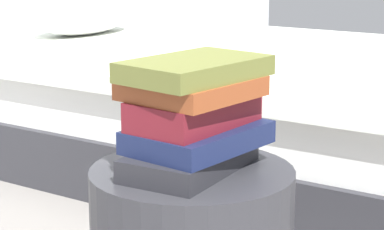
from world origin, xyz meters
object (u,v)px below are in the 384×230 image
(book_charcoal, at_px, (189,159))
(book_maroon, at_px, (192,111))
(book_navy, at_px, (198,137))
(book_rust, at_px, (193,88))
(bed, at_px, (230,102))
(book_olive, at_px, (195,69))

(book_charcoal, distance_m, book_maroon, 0.10)
(book_navy, xyz_separation_m, book_rust, (-0.01, 0.01, 0.10))
(bed, bearing_deg, book_navy, -151.91)
(book_charcoal, relative_size, book_navy, 1.07)
(book_charcoal, bearing_deg, book_olive, -70.55)
(book_maroon, bearing_deg, book_olive, -125.56)
(book_charcoal, distance_m, book_navy, 0.05)
(book_rust, bearing_deg, book_charcoal, 132.20)
(book_maroon, relative_size, book_olive, 0.92)
(bed, relative_size, book_rust, 8.66)
(book_navy, bearing_deg, book_charcoal, 143.49)
(book_navy, bearing_deg, book_olive, 169.71)
(bed, xyz_separation_m, book_navy, (-1.31, -0.82, 0.27))
(bed, bearing_deg, book_maroon, -152.39)
(book_navy, distance_m, book_maroon, 0.05)
(book_rust, height_order, book_olive, book_olive)
(book_charcoal, distance_m, book_olive, 0.19)
(bed, distance_m, book_olive, 1.61)
(book_olive, bearing_deg, book_charcoal, 120.87)
(book_maroon, bearing_deg, book_charcoal, -168.66)
(bed, bearing_deg, book_charcoal, -152.57)
(book_rust, relative_size, book_olive, 0.84)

